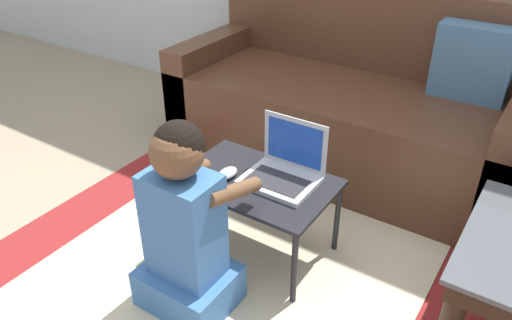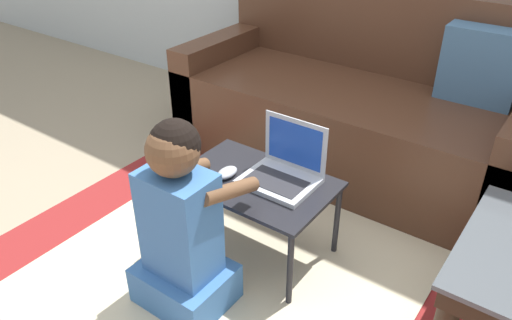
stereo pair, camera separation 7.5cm
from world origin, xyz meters
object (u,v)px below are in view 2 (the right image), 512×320
object	(u,v)px
person_seated	(182,227)
laptop	(283,172)
laptop_desk	(256,188)
couch	(357,109)
computer_mouse	(227,173)

from	to	relation	value
person_seated	laptop	bearing A→B (deg)	73.87
laptop_desk	laptop	distance (m)	0.13
couch	laptop	xyz separation A→B (m)	(0.10, -0.89, 0.09)
laptop	person_seated	bearing A→B (deg)	-106.13
person_seated	computer_mouse	bearing A→B (deg)	101.36
laptop	person_seated	size ratio (longest dim) A/B	0.37
laptop_desk	person_seated	bearing A→B (deg)	-96.25
computer_mouse	person_seated	world-z (taller)	person_seated
couch	laptop	bearing A→B (deg)	-83.83
laptop	computer_mouse	size ratio (longest dim) A/B	2.77
laptop_desk	laptop	world-z (taller)	laptop
computer_mouse	laptop	bearing A→B (deg)	27.79
laptop_desk	computer_mouse	size ratio (longest dim) A/B	6.02
couch	laptop	size ratio (longest dim) A/B	6.49
computer_mouse	couch	bearing A→B (deg)	83.86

